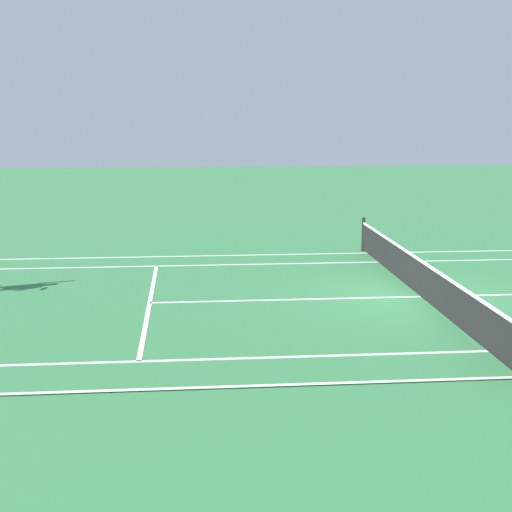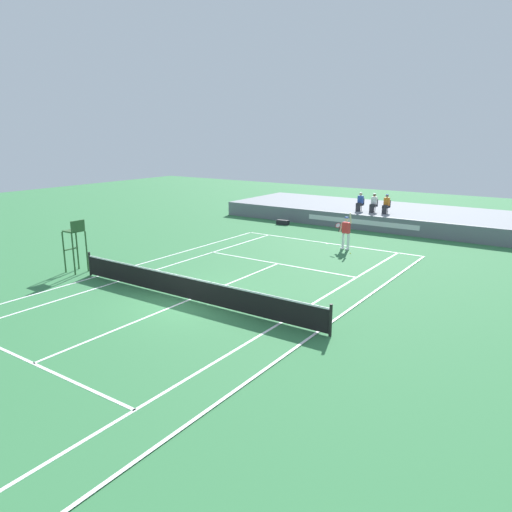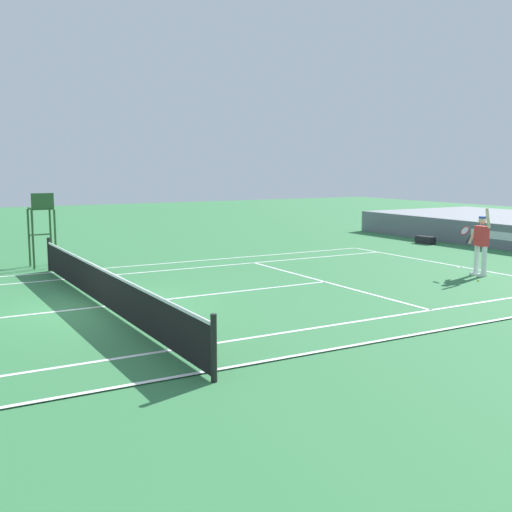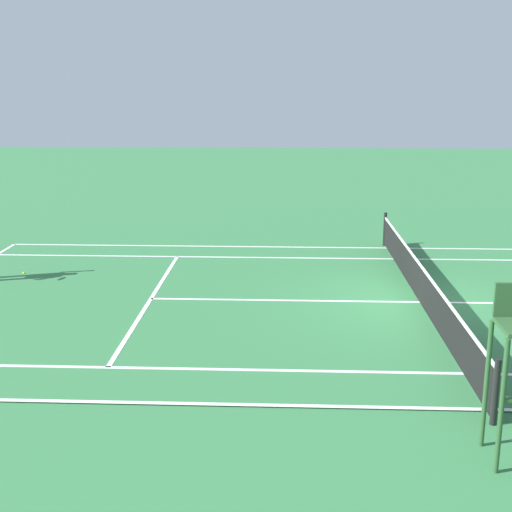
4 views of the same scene
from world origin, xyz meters
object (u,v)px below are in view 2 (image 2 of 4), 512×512
object	(u,v)px
tennis_player	(346,232)
spectator_seated_2	(386,204)
spectator_seated_1	(374,203)
tennis_ball	(350,253)
umpire_chair	(75,239)
equipment_bag	(283,222)
spectator_seated_0	(360,202)

from	to	relation	value
tennis_player	spectator_seated_2	bearing A→B (deg)	92.80
spectator_seated_1	tennis_ball	world-z (taller)	spectator_seated_1
umpire_chair	spectator_seated_1	bearing A→B (deg)	68.80
spectator_seated_1	equipment_bag	size ratio (longest dim) A/B	1.36
tennis_player	tennis_ball	size ratio (longest dim) A/B	30.63
spectator_seated_0	umpire_chair	world-z (taller)	umpire_chair
tennis_player	spectator_seated_1	bearing A→B (deg)	99.74
spectator_seated_2	tennis_ball	bearing A→B (deg)	-82.74
tennis_player	equipment_bag	distance (m)	8.10
spectator_seated_2	umpire_chair	size ratio (longest dim) A/B	0.52
spectator_seated_1	tennis_player	bearing A→B (deg)	-80.26
tennis_ball	umpire_chair	bearing A→B (deg)	-130.99
spectator_seated_2	tennis_ball	distance (m)	8.14
tennis_player	umpire_chair	xyz separation A→B (m)	(-8.29, -11.09, 0.56)
spectator_seated_2	equipment_bag	world-z (taller)	spectator_seated_2
tennis_ball	equipment_bag	size ratio (longest dim) A/B	0.07
spectator_seated_0	tennis_player	bearing A→B (deg)	-72.84
spectator_seated_2	tennis_ball	xyz separation A→B (m)	(1.01, -7.92, -1.59)
tennis_ball	spectator_seated_0	bearing A→B (deg)	109.86
spectator_seated_0	equipment_bag	size ratio (longest dim) A/B	1.36
tennis_player	equipment_bag	bearing A→B (deg)	146.58
spectator_seated_1	spectator_seated_2	xyz separation A→B (m)	(0.87, 0.00, 0.00)
spectator_seated_2	tennis_ball	world-z (taller)	spectator_seated_2
spectator_seated_0	equipment_bag	world-z (taller)	spectator_seated_0
spectator_seated_0	spectator_seated_2	distance (m)	1.85
spectator_seated_1	spectator_seated_0	bearing A→B (deg)	180.00
tennis_player	umpire_chair	size ratio (longest dim) A/B	0.85
spectator_seated_0	spectator_seated_1	world-z (taller)	same
spectator_seated_1	spectator_seated_2	bearing A→B (deg)	0.00
spectator_seated_0	equipment_bag	distance (m)	5.46
spectator_seated_1	tennis_player	world-z (taller)	spectator_seated_1
spectator_seated_2	tennis_player	world-z (taller)	spectator_seated_2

